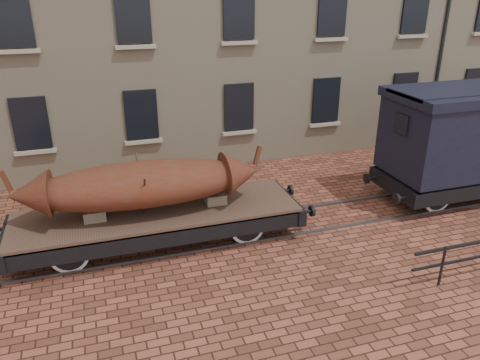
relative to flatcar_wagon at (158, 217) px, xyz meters
name	(u,v)px	position (x,y,z in m)	size (l,w,h in m)	color
ground	(258,227)	(2.78, 0.00, -0.77)	(90.00, 90.00, 0.00)	#552B1E
rail_track	(258,226)	(2.78, 0.00, -0.74)	(30.00, 1.52, 0.06)	#59595E
flatcar_wagon	(158,217)	(0.00, 0.00, 0.00)	(8.15, 2.21, 1.23)	brown
iron_boat	(142,184)	(-0.34, 0.00, 0.98)	(6.26, 1.84, 1.51)	#5B1C0C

